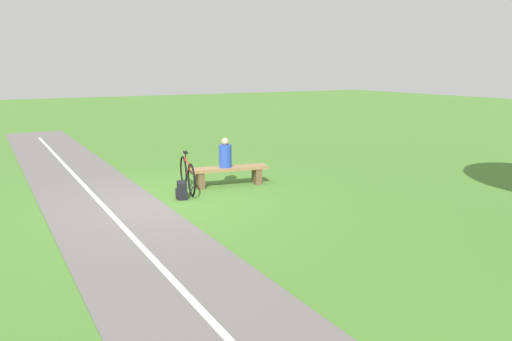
{
  "coord_description": "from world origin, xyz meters",
  "views": [
    {
      "loc": [
        3.25,
        9.76,
        2.88
      ],
      "look_at": [
        -1.35,
        1.66,
        0.88
      ],
      "focal_mm": 33.72,
      "sensor_mm": 36.0,
      "label": 1
    }
  ],
  "objects_px": {
    "person_seated": "(225,155)",
    "bicycle": "(187,175)",
    "backpack": "(182,190)",
    "bench": "(229,172)"
  },
  "relations": [
    {
      "from": "backpack",
      "to": "bicycle",
      "type": "bearing_deg",
      "value": -122.8
    },
    {
      "from": "bicycle",
      "to": "person_seated",
      "type": "bearing_deg",
      "value": 101.37
    },
    {
      "from": "bench",
      "to": "backpack",
      "type": "height_order",
      "value": "bench"
    },
    {
      "from": "bench",
      "to": "person_seated",
      "type": "xyz_separation_m",
      "value": [
        0.09,
        -0.02,
        0.46
      ]
    },
    {
      "from": "person_seated",
      "to": "backpack",
      "type": "distance_m",
      "value": 1.61
    },
    {
      "from": "person_seated",
      "to": "bicycle",
      "type": "xyz_separation_m",
      "value": [
        1.01,
        0.02,
        -0.39
      ]
    },
    {
      "from": "bicycle",
      "to": "backpack",
      "type": "distance_m",
      "value": 0.7
    },
    {
      "from": "person_seated",
      "to": "bicycle",
      "type": "bearing_deg",
      "value": 11.37
    },
    {
      "from": "person_seated",
      "to": "bicycle",
      "type": "distance_m",
      "value": 1.08
    },
    {
      "from": "person_seated",
      "to": "backpack",
      "type": "bearing_deg",
      "value": 33.37
    }
  ]
}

